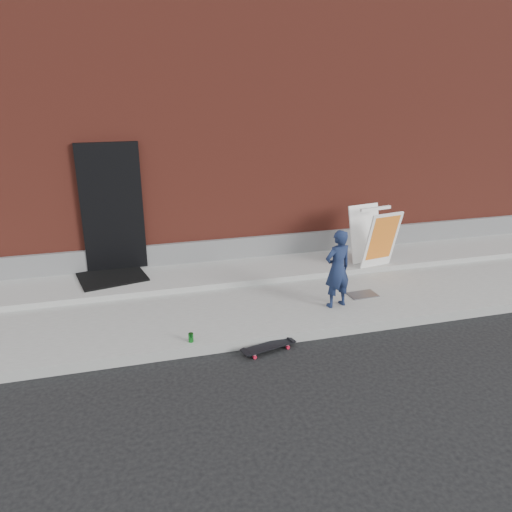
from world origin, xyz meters
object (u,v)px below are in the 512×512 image
object	(u,v)px
pizza_sign	(374,236)
soda_can	(191,338)
skateboard	(269,347)
child	(338,269)

from	to	relation	value
pizza_sign	soda_can	distance (m)	4.13
skateboard	soda_can	size ratio (longest dim) A/B	6.13
pizza_sign	child	bearing A→B (deg)	-135.23
child	skateboard	distance (m)	1.72
child	pizza_sign	distance (m)	1.83
child	pizza_sign	xyz separation A→B (m)	(1.30, 1.29, 0.02)
child	soda_can	bearing A→B (deg)	0.04
skateboard	pizza_sign	size ratio (longest dim) A/B	0.72
soda_can	pizza_sign	bearing A→B (deg)	26.50
child	skateboard	bearing A→B (deg)	18.28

